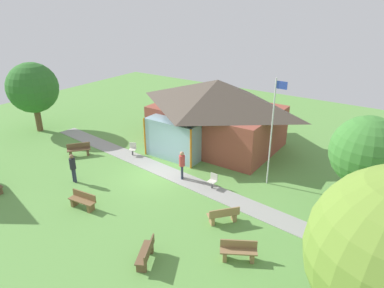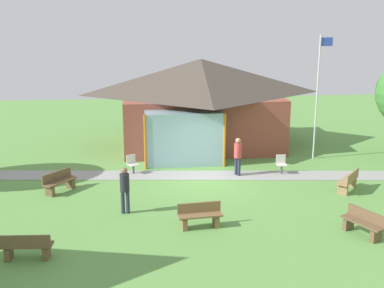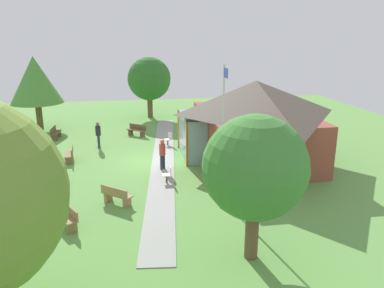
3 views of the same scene
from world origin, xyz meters
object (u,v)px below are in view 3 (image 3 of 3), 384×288
Objects in this scene: flagpole at (223,128)px; patio_chair_lawn_spare at (168,175)px; bench_mid_left at (137,130)px; bench_mid_right at (116,196)px; tree_east_hedge at (255,168)px; bench_lawn_far_right at (67,217)px; visitor_on_path at (162,152)px; tree_west_hedge at (149,79)px; bench_front_center at (70,155)px; visitor_strolling_lawn at (98,133)px; bench_front_left at (55,133)px; patio_chair_west at (168,140)px; tree_lawn_corner at (35,80)px; pavilion at (252,119)px; bench_front_right at (26,191)px.

flagpole is 7.08× the size of patio_chair_lawn_spare.
bench_mid_left is at bearing -163.37° from flagpole.
tree_east_hedge is (4.93, 4.60, 2.80)m from bench_mid_right.
tree_east_hedge reaches higher than bench_mid_right.
bench_mid_left is 1.68× the size of patio_chair_lawn_spare.
bench_lawn_far_right is 7.29m from visitor_on_path.
bench_mid_left is 0.27× the size of tree_west_hedge.
tree_west_hedge is at bearing -125.10° from visitor_on_path.
bench_front_center is at bearing 154.57° from bench_mid_right.
visitor_strolling_lawn is 0.32× the size of tree_west_hedge.
bench_lawn_far_right and bench_mid_left have the same top height.
patio_chair_west reaches higher than bench_front_left.
tree_lawn_corner is at bearing -14.81° from bench_lawn_far_right.
bench_front_center is (5.34, 1.75, 0.00)m from bench_front_left.
bench_front_left is 0.31× the size of tree_east_hedge.
bench_front_left is 5.80m from bench_mid_left.
tree_east_hedge reaches higher than patio_chair_lawn_spare.
tree_lawn_corner reaches higher than bench_mid_right.
pavilion reaches higher than visitor_strolling_lawn.
tree_west_hedge reaches higher than bench_mid_left.
patio_chair_lawn_spare is at bearing 144.88° from patio_chair_west.
bench_front_center is at bearing 21.97° from bench_front_left.
tree_lawn_corner reaches higher than visitor_strolling_lawn.
tree_west_hedge reaches higher than tree_east_hedge.
bench_lawn_far_right is 13.82m from bench_mid_left.
flagpole is at bearing 41.73° from bench_front_left.
tree_lawn_corner reaches higher than bench_front_center.
pavilion is at bearing -157.37° from patio_chair_west.
pavilion is 6.39× the size of bench_mid_left.
patio_chair_west is 1.00× the size of patio_chair_lawn_spare.
flagpole reaches higher than bench_mid_left.
tree_east_hedge is at bearing -17.59° from pavilion.
bench_mid_right is 2.55m from bench_lawn_far_right.
tree_east_hedge reaches higher than visitor_strolling_lawn.
patio_chair_west is (-2.33, 6.11, 0.01)m from bench_front_center.
tree_lawn_corner is (-8.44, -3.43, 3.47)m from bench_front_center.
pavilion reaches higher than bench_front_left.
bench_mid_left is 3.59m from patio_chair_west.
pavilion is 10.97m from bench_front_center.
bench_mid_right is at bearing -7.89° from tree_west_hedge.
visitor_strolling_lawn is 15.33m from tree_east_hedge.
bench_mid_right is 0.94× the size of bench_lawn_far_right.
bench_mid_left is 3.78m from visitor_strolling_lawn.
visitor_on_path reaches higher than bench_mid_right.
tree_east_hedge reaches higher than bench_front_right.
visitor_strolling_lawn reaches higher than bench_front_right.
pavilion is 10.73× the size of patio_chair_lawn_spare.
pavilion is at bearing 65.69° from bench_front_left.
bench_mid_right is at bearing 123.23° from bench_mid_left.
visitor_strolling_lawn reaches higher than bench_front_center.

